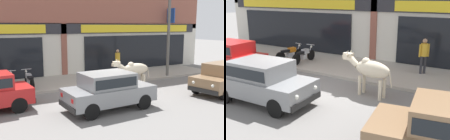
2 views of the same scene
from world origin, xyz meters
TOP-DOWN VIEW (x-y plane):
  - ground_plane at (0.00, 0.00)m, footprint 90.00×90.00m
  - sidewalk at (0.00, 4.07)m, footprint 19.00×3.75m
  - cow at (2.11, 1.09)m, footprint 2.14×0.73m
  - car_0 at (5.43, -1.81)m, footprint 3.78×2.15m
  - car_2 at (-0.70, -1.37)m, footprint 3.67×1.76m
  - motorcycle_0 at (-3.68, 3.25)m, footprint 0.64×1.79m
  - motorcycle_1 at (-2.76, 3.31)m, footprint 0.52×1.81m
  - pedestrian at (3.12, 4.53)m, footprint 0.38×0.38m
  - utility_pole at (5.57, 2.50)m, footprint 0.18×0.18m

SIDE VIEW (x-z plane):
  - ground_plane at x=0.00m, z-range 0.00..0.00m
  - sidewalk at x=0.00m, z-range 0.00..0.13m
  - motorcycle_0 at x=-3.68m, z-range 0.08..0.95m
  - motorcycle_1 at x=-2.76m, z-range 0.08..0.95m
  - car_0 at x=5.43m, z-range 0.08..1.54m
  - car_2 at x=-0.70m, z-range 0.08..1.54m
  - cow at x=2.11m, z-range 0.20..1.81m
  - pedestrian at x=3.12m, z-range 0.31..1.91m
  - utility_pole at x=5.57m, z-range 0.13..5.93m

